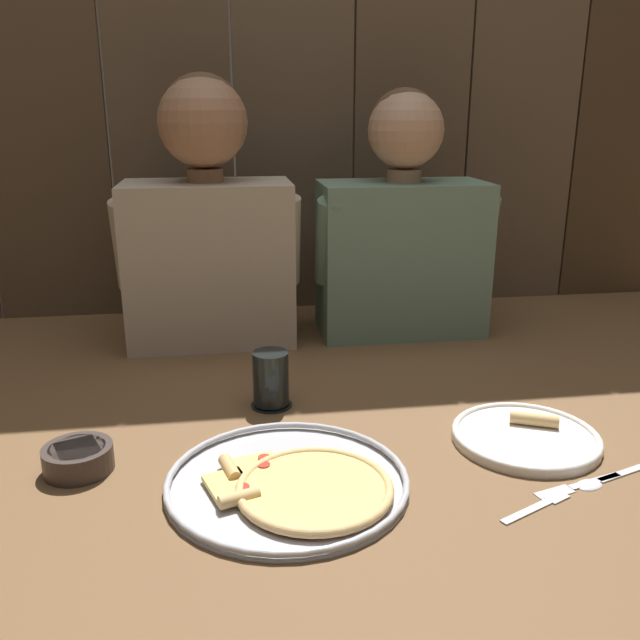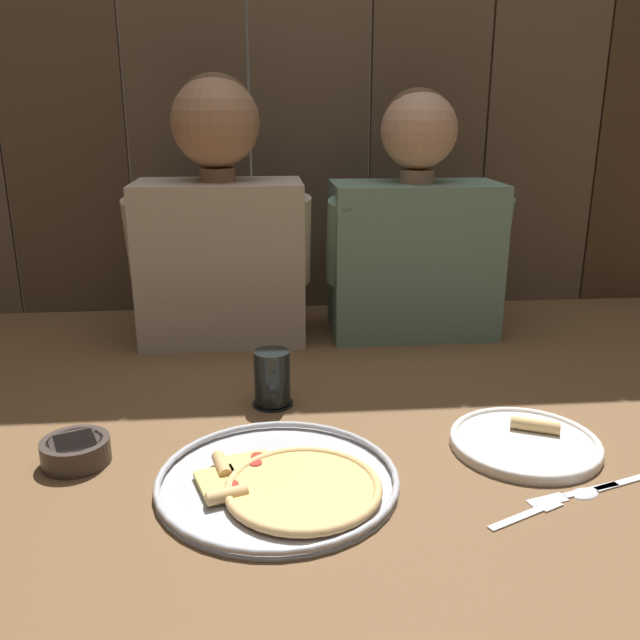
{
  "view_description": "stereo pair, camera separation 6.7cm",
  "coord_description": "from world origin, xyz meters",
  "px_view_note": "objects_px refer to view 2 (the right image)",
  "views": [
    {
      "loc": [
        -0.2,
        -1.01,
        0.54
      ],
      "look_at": [
        -0.04,
        0.1,
        0.18
      ],
      "focal_mm": 37.78,
      "sensor_mm": 36.0,
      "label": 1
    },
    {
      "loc": [
        -0.13,
        -1.02,
        0.54
      ],
      "look_at": [
        -0.04,
        0.1,
        0.18
      ],
      "focal_mm": 37.78,
      "sensor_mm": 36.0,
      "label": 2
    }
  ],
  "objects_px": {
    "pizza_tray": "(284,482)",
    "dipping_bowl": "(76,450)",
    "diner_left": "(220,221)",
    "dinner_plate": "(525,442)",
    "diner_right": "(415,229)",
    "drinking_glass": "(272,379)"
  },
  "relations": [
    {
      "from": "dipping_bowl",
      "to": "diner_left",
      "type": "bearing_deg",
      "value": 70.97
    },
    {
      "from": "pizza_tray",
      "to": "diner_left",
      "type": "distance_m",
      "value": 0.76
    },
    {
      "from": "pizza_tray",
      "to": "dinner_plate",
      "type": "bearing_deg",
      "value": 12.76
    },
    {
      "from": "diner_left",
      "to": "diner_right",
      "type": "distance_m",
      "value": 0.46
    },
    {
      "from": "dinner_plate",
      "to": "pizza_tray",
      "type": "bearing_deg",
      "value": -167.24
    },
    {
      "from": "dinner_plate",
      "to": "diner_left",
      "type": "height_order",
      "value": "diner_left"
    },
    {
      "from": "pizza_tray",
      "to": "drinking_glass",
      "type": "bearing_deg",
      "value": 92.2
    },
    {
      "from": "dinner_plate",
      "to": "drinking_glass",
      "type": "xyz_separation_m",
      "value": [
        -0.41,
        0.2,
        0.04
      ]
    },
    {
      "from": "diner_left",
      "to": "pizza_tray",
      "type": "bearing_deg",
      "value": -80.21
    },
    {
      "from": "diner_left",
      "to": "drinking_glass",
      "type": "bearing_deg",
      "value": -74.85
    },
    {
      "from": "drinking_glass",
      "to": "diner_left",
      "type": "relative_size",
      "value": 0.18
    },
    {
      "from": "dipping_bowl",
      "to": "diner_left",
      "type": "distance_m",
      "value": 0.68
    },
    {
      "from": "dinner_plate",
      "to": "diner_left",
      "type": "distance_m",
      "value": 0.84
    },
    {
      "from": "diner_right",
      "to": "dinner_plate",
      "type": "bearing_deg",
      "value": -84.29
    },
    {
      "from": "pizza_tray",
      "to": "diner_left",
      "type": "relative_size",
      "value": 0.6
    },
    {
      "from": "dinner_plate",
      "to": "diner_right",
      "type": "relative_size",
      "value": 0.42
    },
    {
      "from": "drinking_glass",
      "to": "pizza_tray",
      "type": "bearing_deg",
      "value": -87.8
    },
    {
      "from": "dinner_plate",
      "to": "drinking_glass",
      "type": "relative_size",
      "value": 2.3
    },
    {
      "from": "pizza_tray",
      "to": "dipping_bowl",
      "type": "height_order",
      "value": "dipping_bowl"
    },
    {
      "from": "pizza_tray",
      "to": "diner_right",
      "type": "distance_m",
      "value": 0.81
    },
    {
      "from": "dinner_plate",
      "to": "diner_right",
      "type": "bearing_deg",
      "value": 95.71
    },
    {
      "from": "dinner_plate",
      "to": "drinking_glass",
      "type": "distance_m",
      "value": 0.46
    }
  ]
}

